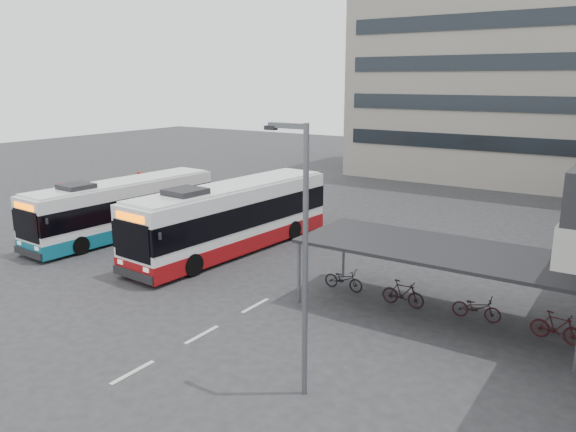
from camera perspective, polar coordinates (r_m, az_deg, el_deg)
The scene contains 10 objects.
ground at distance 23.09m, azimuth -8.36°, elevation -7.67°, with size 120.00×120.00×0.00m, color #28282B.
bike_shelter at distance 20.94m, azimuth 14.94°, elevation -5.49°, with size 10.00×4.00×2.54m.
office_block at distance 52.74m, azimuth 25.32°, elevation 16.95°, with size 30.00×15.00×25.00m, color gray.
road_markings at distance 19.50m, azimuth -8.75°, elevation -11.82°, with size 0.15×7.60×0.01m.
bus_main at distance 27.97m, azimuth -5.66°, elevation -0.19°, with size 3.46×12.34×3.61m.
bus_teal at distance 31.83m, azimuth -16.32°, elevation 0.74°, with size 3.04×11.23×3.28m.
pedestrian at distance 24.39m, azimuth -11.16°, elevation -4.24°, with size 0.70×0.46×1.91m, color black.
lamp_post at distance 14.44m, azimuth 1.46°, elevation -3.11°, with size 1.29×0.17×7.33m.
sign_totem_mid at distance 34.02m, azimuth -21.63°, elevation 0.91°, with size 0.59×0.24×2.71m.
sign_totem_north at distance 37.07m, azimuth -14.61°, elevation 2.38°, with size 0.57×0.19×2.64m.
Camera 1 is at (14.53, -15.88, 8.35)m, focal length 35.00 mm.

